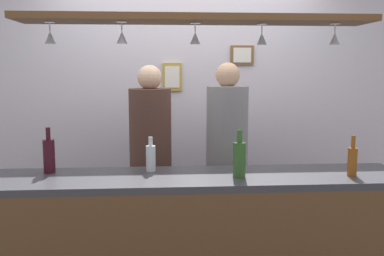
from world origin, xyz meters
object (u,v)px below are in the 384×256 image
at_px(person_right_grey_shirt, 227,145).
at_px(bottle_soda_clear, 151,157).
at_px(bottle_beer_amber_tall, 352,160).
at_px(picture_frame_upper_small, 242,55).
at_px(person_middle_brown_shirt, 151,147).
at_px(bottle_wine_dark_red, 49,155).
at_px(bottle_champagne_green, 239,159).
at_px(picture_frame_crest, 172,77).

bearing_deg(person_right_grey_shirt, bottle_soda_clear, -133.04).
xyz_separation_m(person_right_grey_shirt, bottle_beer_amber_tall, (0.67, -0.88, 0.05)).
height_order(bottle_soda_clear, picture_frame_upper_small, picture_frame_upper_small).
distance_m(person_middle_brown_shirt, bottle_wine_dark_red, 0.92).
relative_size(bottle_wine_dark_red, picture_frame_upper_small, 1.36).
distance_m(bottle_wine_dark_red, bottle_champagne_green, 1.24).
relative_size(person_right_grey_shirt, picture_frame_crest, 6.49).
distance_m(person_middle_brown_shirt, bottle_beer_amber_tall, 1.57).
bearing_deg(person_right_grey_shirt, person_middle_brown_shirt, 180.00).
distance_m(bottle_wine_dark_red, bottle_beer_amber_tall, 1.95).
xyz_separation_m(bottle_wine_dark_red, picture_frame_crest, (0.84, 1.26, 0.48)).
relative_size(person_middle_brown_shirt, person_right_grey_shirt, 0.99).
xyz_separation_m(bottle_wine_dark_red, picture_frame_upper_small, (1.50, 1.26, 0.68)).
distance_m(bottle_wine_dark_red, picture_frame_upper_small, 2.08).
bearing_deg(person_middle_brown_shirt, bottle_champagne_green, -56.19).
distance_m(bottle_beer_amber_tall, picture_frame_crest, 1.92).
relative_size(bottle_soda_clear, bottle_champagne_green, 0.77).
height_order(picture_frame_crest, picture_frame_upper_small, picture_frame_upper_small).
distance_m(bottle_soda_clear, picture_frame_upper_small, 1.67).
distance_m(person_right_grey_shirt, bottle_champagne_green, 0.86).
xyz_separation_m(bottle_beer_amber_tall, bottle_soda_clear, (-1.28, 0.23, -0.01)).
xyz_separation_m(picture_frame_crest, picture_frame_upper_small, (0.66, 0.00, 0.20)).
xyz_separation_m(person_right_grey_shirt, picture_frame_crest, (-0.43, 0.61, 0.54)).
height_order(person_middle_brown_shirt, picture_frame_crest, picture_frame_crest).
height_order(person_right_grey_shirt, bottle_wine_dark_red, person_right_grey_shirt).
distance_m(bottle_beer_amber_tall, bottle_champagne_green, 0.72).
xyz_separation_m(bottle_beer_amber_tall, bottle_champagne_green, (-0.72, 0.02, 0.02)).
height_order(bottle_champagne_green, picture_frame_crest, picture_frame_crest).
xyz_separation_m(bottle_soda_clear, picture_frame_crest, (0.18, 1.27, 0.50)).
relative_size(bottle_beer_amber_tall, bottle_champagne_green, 0.87).
height_order(bottle_wine_dark_red, bottle_soda_clear, bottle_wine_dark_red).
bearing_deg(bottle_champagne_green, bottle_soda_clear, 159.78).
height_order(bottle_beer_amber_tall, bottle_soda_clear, bottle_beer_amber_tall).
bearing_deg(picture_frame_upper_small, person_middle_brown_shirt, -144.27).
relative_size(person_middle_brown_shirt, picture_frame_crest, 6.41).
relative_size(person_right_grey_shirt, bottle_champagne_green, 5.63).
relative_size(person_middle_brown_shirt, bottle_wine_dark_red, 5.56).
bearing_deg(bottle_soda_clear, bottle_champagne_green, -20.22).
height_order(person_right_grey_shirt, bottle_champagne_green, person_right_grey_shirt).
xyz_separation_m(bottle_champagne_green, picture_frame_upper_small, (0.28, 1.47, 0.68)).
height_order(person_middle_brown_shirt, bottle_champagne_green, person_middle_brown_shirt).
bearing_deg(picture_frame_upper_small, bottle_beer_amber_tall, -73.53).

